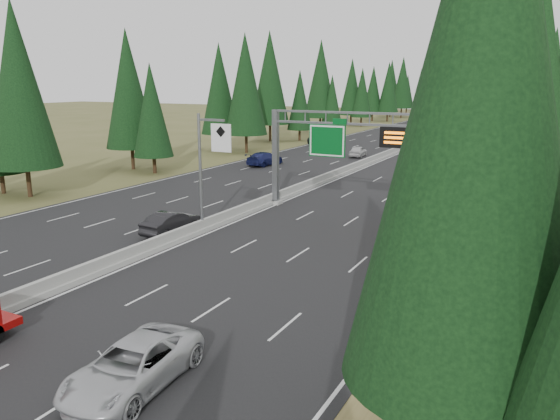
{
  "coord_description": "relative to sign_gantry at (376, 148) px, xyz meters",
  "views": [
    {
      "loc": [
        21.36,
        -4.36,
        10.12
      ],
      "look_at": [
        8.61,
        20.0,
        3.61
      ],
      "focal_mm": 35.0,
      "sensor_mm": 36.0,
      "label": 1
    }
  ],
  "objects": [
    {
      "name": "road",
      "position": [
        -8.92,
        45.12,
        -5.23
      ],
      "size": [
        32.0,
        260.0,
        0.08
      ],
      "primitive_type": "cube",
      "color": "black",
      "rests_on": "ground"
    },
    {
      "name": "shoulder_right",
      "position": [
        8.88,
        45.12,
        -5.24
      ],
      "size": [
        3.6,
        260.0,
        0.06
      ],
      "primitive_type": "cube",
      "color": "olive",
      "rests_on": "ground"
    },
    {
      "name": "shoulder_left",
      "position": [
        -26.72,
        45.12,
        -5.24
      ],
      "size": [
        3.6,
        260.0,
        0.06
      ],
      "primitive_type": "cube",
      "color": "#4E5126",
      "rests_on": "ground"
    },
    {
      "name": "median_barrier",
      "position": [
        -8.92,
        45.12,
        -4.85
      ],
      "size": [
        0.7,
        260.0,
        0.85
      ],
      "color": "gray",
      "rests_on": "road"
    },
    {
      "name": "sign_gantry",
      "position": [
        0.0,
        0.0,
        0.0
      ],
      "size": [
        16.75,
        0.98,
        7.8
      ],
      "color": "slate",
      "rests_on": "road"
    },
    {
      "name": "hov_sign_pole",
      "position": [
        -8.33,
        -9.92,
        -0.54
      ],
      "size": [
        2.8,
        0.5,
        8.0
      ],
      "color": "slate",
      "rests_on": "road"
    },
    {
      "name": "tree_row_left",
      "position": [
        -30.78,
        33.58,
        4.02
      ],
      "size": [
        11.7,
        237.87,
        18.95
      ],
      "color": "black",
      "rests_on": "ground"
    },
    {
      "name": "silver_minivan",
      "position": [
        0.42,
        -26.88,
        -4.41
      ],
      "size": [
        2.97,
        5.75,
        1.55
      ],
      "primitive_type": "imported",
      "rotation": [
        0.0,
        0.0,
        0.07
      ],
      "color": "#BBBCC1",
      "rests_on": "road"
    },
    {
      "name": "car_ahead_green",
      "position": [
        0.89,
        15.33,
        -4.47
      ],
      "size": [
        1.74,
        4.22,
        1.43
      ],
      "primitive_type": "imported",
      "rotation": [
        0.0,
        0.0,
        -0.01
      ],
      "color": "#156039",
      "rests_on": "road"
    },
    {
      "name": "car_ahead_dkred",
      "position": [
        5.13,
        19.22,
        -4.47
      ],
      "size": [
        1.76,
        4.44,
        1.44
      ],
      "primitive_type": "imported",
      "rotation": [
        0.0,
        0.0,
        -0.06
      ],
      "color": "#63150E",
      "rests_on": "road"
    },
    {
      "name": "car_ahead_dkgrey",
      "position": [
        0.15,
        57.57,
        -4.4
      ],
      "size": [
        2.55,
        5.55,
        1.57
      ],
      "primitive_type": "imported",
      "rotation": [
        0.0,
        0.0,
        -0.07
      ],
      "color": "black",
      "rests_on": "road"
    },
    {
      "name": "car_ahead_white",
      "position": [
        -1.28,
        68.52,
        -4.41
      ],
      "size": [
        3.09,
        5.79,
        1.55
      ],
      "primitive_type": "imported",
      "rotation": [
        0.0,
        0.0,
        -0.1
      ],
      "color": "silver",
      "rests_on": "road"
    },
    {
      "name": "car_ahead_far",
      "position": [
        -3.49,
        76.68,
        -4.51
      ],
      "size": [
        2.0,
        4.13,
        1.36
      ],
      "primitive_type": "imported",
      "rotation": [
        0.0,
        0.0,
        -0.1
      ],
      "color": "black",
      "rests_on": "road"
    },
    {
      "name": "car_onc_near",
      "position": [
        -10.47,
        -11.18,
        -4.42
      ],
      "size": [
        1.88,
        4.74,
        1.53
      ],
      "primitive_type": "imported",
      "rotation": [
        0.0,
        0.0,
        3.09
      ],
      "color": "black",
      "rests_on": "road"
    },
    {
      "name": "car_onc_blue",
      "position": [
        -19.96,
        18.63,
        -4.38
      ],
      "size": [
        2.83,
        5.78,
        1.62
      ],
      "primitive_type": "imported",
      "rotation": [
        0.0,
        0.0,
        3.04
      ],
      "color": "#171C51",
      "rests_on": "road"
    },
    {
      "name": "car_onc_white",
      "position": [
        -12.42,
        31.15,
        -4.45
      ],
      "size": [
        2.18,
        4.49,
        1.48
      ],
      "primitive_type": "imported",
      "rotation": [
        0.0,
        0.0,
        3.24
      ],
      "color": "silver",
      "rests_on": "road"
    },
    {
      "name": "car_onc_far",
      "position": [
        -23.29,
        43.55,
        -4.41
      ],
      "size": [
        2.78,
        5.71,
        1.56
      ],
      "primitive_type": "imported",
      "rotation": [
        0.0,
        0.0,
        3.11
      ],
      "color": "black",
      "rests_on": "road"
    }
  ]
}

